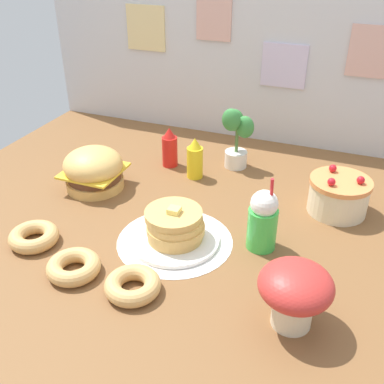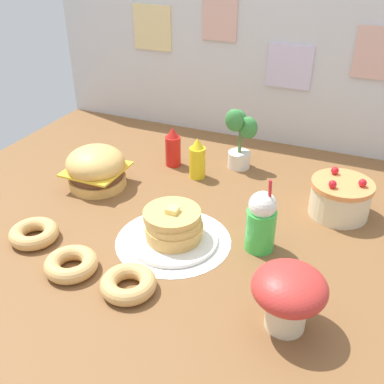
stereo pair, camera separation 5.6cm
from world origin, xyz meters
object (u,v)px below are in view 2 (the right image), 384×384
object	(u,v)px
layer_cake	(340,198)
mustard_bottle	(197,159)
pancake_stack	(173,228)
donut_pink_glaze	(34,233)
donut_chocolate	(71,264)
ketchup_bottle	(173,148)
cream_soda_cup	(261,221)
burger	(96,168)
donut_vanilla	(128,283)
potted_plant	(240,136)
mushroom_stool	(289,293)

from	to	relation	value
layer_cake	mustard_bottle	world-z (taller)	mustard_bottle
pancake_stack	donut_pink_glaze	world-z (taller)	pancake_stack
mustard_bottle	donut_chocolate	size ratio (longest dim) A/B	1.08
mustard_bottle	ketchup_bottle	bearing A→B (deg)	156.82
pancake_stack	donut_chocolate	world-z (taller)	pancake_stack
pancake_stack	cream_soda_cup	xyz separation A→B (m)	(0.33, 0.09, 0.06)
cream_soda_cup	burger	bearing A→B (deg)	169.00
donut_vanilla	pancake_stack	bearing A→B (deg)	86.49
cream_soda_cup	donut_chocolate	size ratio (longest dim) A/B	1.61
layer_cake	donut_vanilla	bearing A→B (deg)	-127.08
layer_cake	potted_plant	world-z (taller)	potted_plant
donut_pink_glaze	pancake_stack	bearing A→B (deg)	22.49
ketchup_bottle	potted_plant	world-z (taller)	potted_plant
donut_pink_glaze	potted_plant	xyz separation A→B (m)	(0.55, 0.93, 0.14)
burger	layer_cake	distance (m)	1.12
donut_vanilla	mushroom_stool	size ratio (longest dim) A/B	0.85
donut_chocolate	potted_plant	size ratio (longest dim) A/B	0.61
mustard_bottle	donut_vanilla	world-z (taller)	mustard_bottle
donut_vanilla	mushroom_stool	bearing A→B (deg)	6.15
donut_pink_glaze	donut_vanilla	xyz separation A→B (m)	(0.50, -0.11, 0.00)
pancake_stack	donut_vanilla	distance (m)	0.32
donut_chocolate	potted_plant	xyz separation A→B (m)	(0.29, 1.03, 0.14)
burger	donut_vanilla	bearing A→B (deg)	-48.69
layer_cake	mushroom_stool	bearing A→B (deg)	-94.81
mustard_bottle	mushroom_stool	distance (m)	1.02
mustard_bottle	potted_plant	distance (m)	0.25
mustard_bottle	donut_pink_glaze	xyz separation A→B (m)	(-0.39, -0.75, -0.07)
layer_cake	cream_soda_cup	world-z (taller)	cream_soda_cup
burger	potted_plant	bearing A→B (deg)	39.47
burger	donut_chocolate	bearing A→B (deg)	-65.08
ketchup_bottle	donut_pink_glaze	xyz separation A→B (m)	(-0.23, -0.82, -0.07)
layer_cake	donut_vanilla	size ratio (longest dim) A/B	1.34
donut_chocolate	mushroom_stool	xyz separation A→B (m)	(0.77, 0.05, 0.11)
pancake_stack	donut_chocolate	xyz separation A→B (m)	(-0.26, -0.31, -0.03)
pancake_stack	mushroom_stool	distance (m)	0.58
burger	donut_chocolate	xyz separation A→B (m)	(0.26, -0.57, -0.06)
donut_chocolate	ketchup_bottle	bearing A→B (deg)	91.55
mustard_bottle	donut_chocolate	xyz separation A→B (m)	(-0.14, -0.84, -0.07)
ketchup_bottle	donut_vanilla	world-z (taller)	ketchup_bottle
donut_vanilla	cream_soda_cup	bearing A→B (deg)	50.12
donut_pink_glaze	potted_plant	bearing A→B (deg)	59.65
ketchup_bottle	donut_chocolate	xyz separation A→B (m)	(0.02, -0.91, -0.07)
layer_cake	ketchup_bottle	bearing A→B (deg)	170.80
pancake_stack	donut_vanilla	world-z (taller)	pancake_stack
layer_cake	ketchup_bottle	size ratio (longest dim) A/B	1.25
donut_chocolate	burger	bearing A→B (deg)	114.92
pancake_stack	layer_cake	distance (m)	0.74
layer_cake	donut_chocolate	bearing A→B (deg)	-137.17
pancake_stack	mustard_bottle	bearing A→B (deg)	102.84
pancake_stack	donut_chocolate	distance (m)	0.41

